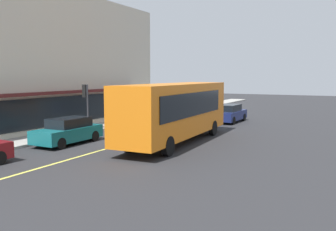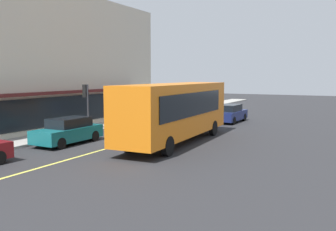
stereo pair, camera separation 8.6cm
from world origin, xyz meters
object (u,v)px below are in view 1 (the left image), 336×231
(bus, at_px, (176,109))
(car_navy, at_px, (229,113))
(traffic_light, at_px, (86,96))
(car_teal, at_px, (68,131))

(bus, relative_size, car_navy, 2.58)
(bus, height_order, traffic_light, bus)
(traffic_light, xyz_separation_m, car_navy, (9.94, -7.29, -1.79))
(traffic_light, relative_size, car_navy, 0.74)
(car_teal, distance_m, car_navy, 15.03)
(bus, xyz_separation_m, traffic_light, (0.90, 7.55, 0.55))
(traffic_light, relative_size, car_teal, 0.74)
(bus, relative_size, car_teal, 2.60)
(traffic_light, bearing_deg, bus, -96.82)
(car_teal, relative_size, car_navy, 0.99)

